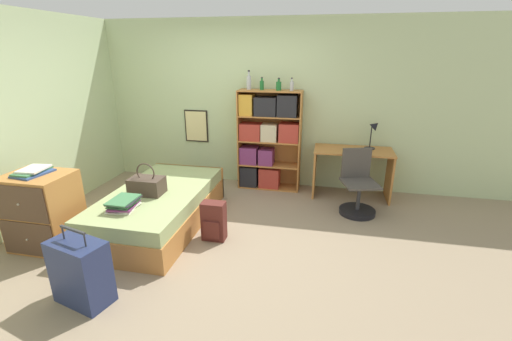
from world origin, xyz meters
TOP-DOWN VIEW (x-y plane):
  - ground_plane at (0.00, 0.00)m, footprint 14.00×14.00m
  - wall_back at (-0.00, 1.77)m, footprint 10.00×0.09m
  - wall_left at (-2.25, 0.00)m, footprint 0.06×10.00m
  - bed at (-0.62, 0.02)m, footprint 1.07×2.01m
  - handbag at (-0.69, -0.12)m, footprint 0.40×0.26m
  - book_stack_on_bed at (-0.73, -0.56)m, footprint 0.32×0.36m
  - suitcase at (-0.61, -1.46)m, footprint 0.55×0.39m
  - dresser at (-1.63, -0.73)m, footprint 0.68×0.56m
  - magazine_pile_on_dresser at (-1.67, -0.71)m, footprint 0.31×0.39m
  - bookcase at (0.47, 1.55)m, footprint 0.97×0.34m
  - bottle_green at (0.19, 1.59)m, footprint 0.07×0.07m
  - bottle_brown at (0.39, 1.57)m, footprint 0.06×0.06m
  - bottle_clear at (0.65, 1.54)m, footprint 0.08×0.08m
  - bottle_blue at (0.84, 1.54)m, footprint 0.06×0.06m
  - desk at (1.80, 1.44)m, footprint 1.14×0.56m
  - desk_lamp at (2.07, 1.54)m, footprint 0.21×0.15m
  - desk_chair at (1.86, 0.88)m, footprint 0.55×0.55m
  - backpack at (0.17, -0.21)m, footprint 0.27×0.19m

SIDE VIEW (x-z plane):
  - ground_plane at x=0.00m, z-range 0.00..0.00m
  - backpack at x=0.17m, z-range 0.00..0.47m
  - bed at x=-0.62m, z-range 0.00..0.47m
  - desk_chair at x=1.86m, z-range -0.16..0.71m
  - suitcase at x=-0.61m, z-range -0.06..0.66m
  - dresser at x=-1.63m, z-range 0.00..0.86m
  - desk at x=1.80m, z-range 0.14..0.88m
  - book_stack_on_bed at x=-0.73m, z-range 0.47..0.59m
  - handbag at x=-0.69m, z-range 0.38..0.77m
  - bookcase at x=0.47m, z-range 0.02..1.58m
  - magazine_pile_on_dresser at x=-1.67m, z-range 0.86..0.92m
  - desk_lamp at x=2.07m, z-range 0.81..1.25m
  - wall_back at x=0.00m, z-range 0.00..2.60m
  - wall_left at x=-2.25m, z-range 0.00..2.60m
  - bottle_clear at x=0.65m, z-range 1.54..1.72m
  - bottle_brown at x=0.39m, z-range 1.54..1.72m
  - bottle_blue at x=0.84m, z-range 1.54..1.72m
  - bottle_green at x=0.19m, z-range 1.53..1.81m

